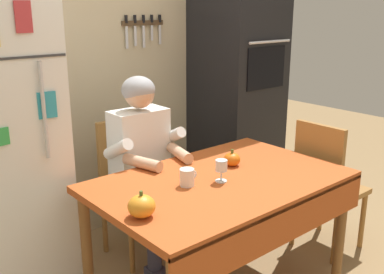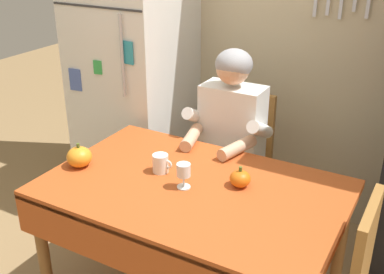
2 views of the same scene
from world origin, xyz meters
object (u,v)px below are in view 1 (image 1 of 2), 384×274
at_px(seated_person, 146,157).
at_px(wine_glass, 221,167).
at_px(chair_right_side, 325,182).
at_px(coffee_mug, 187,177).
at_px(chair_behind_person, 131,181).
at_px(pumpkin_large, 142,206).
at_px(pumpkin_medium, 232,159).
at_px(dining_table, 223,193).
at_px(wall_oven, 237,82).

height_order(seated_person, wine_glass, seated_person).
bearing_deg(chair_right_side, coffee_mug, 173.18).
bearing_deg(chair_right_side, wine_glass, 176.59).
bearing_deg(chair_right_side, seated_person, 146.07).
bearing_deg(chair_behind_person, coffee_mug, -98.30).
distance_m(seated_person, pumpkin_large, 0.85).
distance_m(coffee_mug, pumpkin_medium, 0.40).
xyz_separation_m(seated_person, pumpkin_medium, (0.29, -0.48, 0.04)).
height_order(seated_person, pumpkin_large, seated_person).
relative_size(chair_right_side, pumpkin_large, 7.30).
relative_size(dining_table, pumpkin_large, 10.99).
bearing_deg(chair_right_side, wall_oven, 81.44).
distance_m(dining_table, pumpkin_large, 0.62).
relative_size(dining_table, wine_glass, 11.33).
xyz_separation_m(dining_table, seated_person, (-0.10, 0.60, 0.08)).
height_order(dining_table, chair_right_side, chair_right_side).
bearing_deg(wine_glass, pumpkin_medium, 31.99).
bearing_deg(coffee_mug, pumpkin_medium, 8.96).
relative_size(coffee_mug, pumpkin_large, 0.83).
bearing_deg(chair_right_side, chair_behind_person, 139.25).
distance_m(dining_table, coffee_mug, 0.25).
distance_m(seated_person, chair_right_side, 1.23).
xyz_separation_m(wall_oven, seated_person, (-1.15, -0.32, -0.31)).
relative_size(coffee_mug, pumpkin_medium, 1.04).
bearing_deg(pumpkin_medium, chair_right_side, -15.46).
height_order(wine_glass, pumpkin_medium, wine_glass).
bearing_deg(coffee_mug, wall_oven, 34.39).
bearing_deg(wall_oven, pumpkin_large, -148.51).
bearing_deg(pumpkin_large, seated_person, 54.16).
height_order(chair_behind_person, pumpkin_medium, chair_behind_person).
bearing_deg(seated_person, wall_oven, 15.51).
height_order(coffee_mug, pumpkin_large, pumpkin_large).
relative_size(dining_table, pumpkin_medium, 13.76).
distance_m(chair_behind_person, pumpkin_medium, 0.78).
bearing_deg(pumpkin_medium, coffee_mug, -171.04).
xyz_separation_m(chair_behind_person, wine_glass, (0.07, -0.81, 0.31)).
xyz_separation_m(chair_behind_person, coffee_mug, (-0.11, -0.73, 0.28)).
height_order(wall_oven, wine_glass, wall_oven).
relative_size(wall_oven, chair_right_side, 2.26).
height_order(wall_oven, pumpkin_large, wall_oven).
bearing_deg(seated_person, pumpkin_medium, -58.42).
height_order(chair_right_side, coffee_mug, chair_right_side).
bearing_deg(wall_oven, seated_person, -164.49).
distance_m(wall_oven, seated_person, 1.23).
distance_m(chair_behind_person, coffee_mug, 0.79).
distance_m(dining_table, wine_glass, 0.17).
bearing_deg(pumpkin_medium, wall_oven, 42.94).
bearing_deg(pumpkin_medium, wine_glass, -148.01).
height_order(chair_behind_person, seated_person, seated_person).
bearing_deg(pumpkin_medium, chair_behind_person, 113.78).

